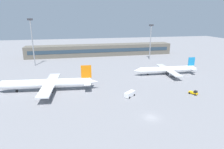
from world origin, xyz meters
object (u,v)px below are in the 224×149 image
at_px(airplane_mid, 166,70).
at_px(service_van_white, 130,94).
at_px(floodlight_tower_west, 32,39).
at_px(airplane_near, 47,84).
at_px(baggage_tug_yellow, 194,93).
at_px(floodlight_tower_east, 151,40).

xyz_separation_m(airplane_mid, service_van_white, (-28.97, -26.08, -1.72)).
relative_size(service_van_white, floodlight_tower_west, 0.18).
relative_size(airplane_near, airplane_mid, 1.18).
bearing_deg(airplane_near, floodlight_tower_west, 104.46).
bearing_deg(airplane_near, baggage_tug_yellow, -15.49).
relative_size(airplane_near, baggage_tug_yellow, 11.41).
distance_m(airplane_mid, floodlight_tower_east, 41.83).
xyz_separation_m(baggage_tug_yellow, floodlight_tower_east, (8.59, 68.84, 14.07)).
bearing_deg(floodlight_tower_east, airplane_mid, -99.09).
bearing_deg(airplane_mid, airplane_near, -168.53).
height_order(service_van_white, floodlight_tower_west, floodlight_tower_west).
height_order(airplane_mid, floodlight_tower_east, floodlight_tower_east).
xyz_separation_m(airplane_near, floodlight_tower_west, (-12.75, 49.41, 13.74)).
distance_m(airplane_near, airplane_mid, 63.59).
bearing_deg(floodlight_tower_east, service_van_white, -118.27).
xyz_separation_m(airplane_near, baggage_tug_yellow, (60.05, -16.64, -2.54)).
bearing_deg(floodlight_tower_west, airplane_near, -75.54).
xyz_separation_m(baggage_tug_yellow, floodlight_tower_west, (-72.80, 66.05, 16.28)).
height_order(airplane_near, service_van_white, airplane_near).
bearing_deg(airplane_mid, floodlight_tower_east, 80.91).
bearing_deg(service_van_white, floodlight_tower_east, 61.73).
height_order(airplane_near, airplane_mid, airplane_near).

